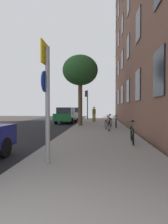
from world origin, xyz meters
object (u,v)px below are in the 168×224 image
Objects in this scene: tree_near at (80,71)px; bicycle_2 at (116,123)px; car_1 at (66,115)px; bicycle_3 at (110,121)px; car_2 at (74,113)px; sign_post at (47,93)px; traffic_light at (87,99)px; bicycle_0 at (132,134)px; bicycle_4 at (110,120)px; bicycle_1 at (107,125)px; pedestrian_0 at (94,113)px.

tree_near is 3.48× the size of bicycle_2.
bicycle_3 is at bearing -43.17° from car_1.
car_2 is at bearing 100.21° from tree_near.
sign_post is 21.79m from car_2.
bicycle_0 is at bearing -79.71° from traffic_light.
bicycle_4 is at bearing 87.46° from bicycle_3.
bicycle_1 is 0.39× the size of car_1.
bicycle_4 is (-0.29, 3.65, -0.02)m from bicycle_2.
traffic_light is 0.83× the size of car_2.
sign_post is at bearing -82.05° from car_1.
bicycle_2 is 0.37× the size of car_2.
traffic_light is at bearing 103.77° from pedestrian_0.
sign_post is 20.26m from traffic_light.
tree_near is 5.28m from bicycle_2.
bicycle_4 is (2.30, 13.20, -1.52)m from sign_post.
traffic_light is 2.93m from car_2.
car_2 reaches higher than bicycle_4.
bicycle_4 is at bearing -69.60° from traffic_light.
tree_near is at bearing -79.79° from car_2.
car_2 reaches higher than bicycle_3.
pedestrian_0 is at bearing 106.23° from bicycle_2.
traffic_light is 2.23× the size of bicycle_2.
sign_post reaches higher than bicycle_4.
bicycle_0 is 1.01× the size of bicycle_2.
traffic_light is 17.42m from bicycle_0.
bicycle_4 is at bearing 85.80° from bicycle_1.
pedestrian_0 is (-2.00, 12.58, 0.54)m from bicycle_0.
pedestrian_0 reaches higher than bicycle_0.
bicycle_2 is 0.40× the size of car_1.
tree_near is 5.71m from car_1.
car_1 is (-2.09, 14.98, -1.15)m from sign_post.
tree_near reaches higher than bicycle_2.
bicycle_0 is 4.59m from bicycle_1.
bicycle_2 is at bearing 69.10° from bicycle_1.
bicycle_4 is (0.40, 5.45, -0.03)m from bicycle_1.
bicycle_3 is (-0.39, 1.41, 0.00)m from bicycle_2.
bicycle_4 is at bearing -62.38° from car_2.
traffic_light reaches higher than sign_post.
car_1 is (-2.85, -0.83, -0.19)m from pedestrian_0.
traffic_light is 2.33× the size of pedestrian_0.
tree_near reaches higher than bicycle_4.
car_2 is (-2.89, 5.84, -0.19)m from pedestrian_0.
car_1 is at bearing 115.88° from tree_near.
bicycle_4 is 9.55m from car_2.
car_1 is (-3.99, 7.23, 0.35)m from bicycle_1.
car_2 is (-4.42, 8.46, 0.37)m from bicycle_4.
car_1 is (-4.39, 1.78, 0.37)m from bicycle_4.
bicycle_1 is 14.48m from car_2.
bicycle_1 is 8.16m from pedestrian_0.
car_2 is at bearing 90.30° from car_1.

